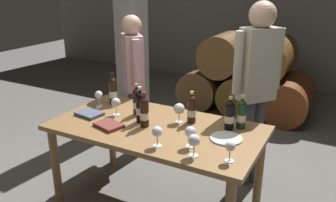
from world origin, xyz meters
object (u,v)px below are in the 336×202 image
wine_glass_1 (99,95)px  taster_seated_left (133,75)px  serving_plate (226,138)px  leather_ledger (109,125)px  wine_bottle_1 (113,91)px  wine_bottle_5 (241,114)px  tasting_notebook (89,114)px  wine_bottle_0 (140,107)px  wine_glass_5 (194,141)px  wine_glass_2 (157,132)px  wine_glass_4 (179,109)px  dining_table (156,136)px  wine_bottle_2 (192,109)px  wine_bottle_6 (137,101)px  wine_glass_3 (230,147)px  sommelier_presenting (257,79)px  wine_bottle_4 (144,112)px  wine_glass_0 (116,103)px  wine_glass_6 (190,132)px  wine_bottle_3 (230,115)px

wine_glass_1 → taster_seated_left: taster_seated_left is taller
serving_plate → leather_ledger: bearing=-165.7°
wine_bottle_1 → serving_plate: 1.23m
wine_bottle_1 → wine_bottle_5: 1.23m
wine_glass_1 → tasting_notebook: bearing=-72.4°
wine_bottle_0 → wine_bottle_1: (-0.46, 0.24, 0.00)m
wine_glass_1 → taster_seated_left: bearing=90.0°
leather_ledger → wine_glass_5: bearing=7.5°
wine_glass_2 → wine_glass_4: bearing=97.2°
dining_table → wine_bottle_2: wine_bottle_2 is taller
wine_bottle_6 → taster_seated_left: taster_seated_left is taller
wine_glass_2 → taster_seated_left: (-0.88, 1.03, 0.05)m
wine_glass_3 → sommelier_presenting: 1.04m
dining_table → wine_glass_5: wine_glass_5 is taller
wine_bottle_4 → wine_glass_0: size_ratio=1.86×
wine_glass_1 → leather_ledger: 0.52m
wine_glass_6 → serving_plate: 0.32m
wine_glass_0 → dining_table: bearing=-5.3°
wine_bottle_4 → wine_bottle_6: (-0.19, 0.19, -0.00)m
wine_bottle_4 → tasting_notebook: 0.56m
wine_bottle_3 → taster_seated_left: taster_seated_left is taller
dining_table → wine_glass_6: bearing=-27.3°
wine_glass_2 → tasting_notebook: size_ratio=0.69×
wine_bottle_6 → leather_ledger: wine_bottle_6 is taller
dining_table → wine_bottle_6: (-0.27, 0.14, 0.21)m
wine_bottle_4 → serving_plate: (0.66, 0.08, -0.12)m
wine_bottle_2 → wine_glass_3: size_ratio=1.89×
serving_plate → wine_bottle_5: bearing=82.9°
wine_glass_5 → wine_bottle_5: bearing=76.9°
wine_bottle_4 → wine_glass_5: 0.61m
wine_glass_5 → tasting_notebook: bearing=168.0°
wine_bottle_6 → tasting_notebook: size_ratio=1.26×
wine_glass_6 → taster_seated_left: (-1.09, 0.92, 0.05)m
wine_bottle_5 → wine_glass_1: size_ratio=1.85×
wine_bottle_6 → wine_glass_5: 0.87m
wine_bottle_3 → wine_glass_2: wine_bottle_3 is taller
wine_glass_6 → wine_bottle_2: bearing=113.5°
wine_bottle_5 → wine_bottle_6: bearing=-170.7°
wine_glass_6 → serving_plate: size_ratio=0.65×
wine_bottle_0 → serving_plate: (0.74, 0.02, -0.12)m
wine_bottle_6 → dining_table: bearing=-26.9°
wine_bottle_5 → wine_glass_1: 1.32m
serving_plate → dining_table: bearing=-176.9°
wine_bottle_5 → taster_seated_left: size_ratio=0.18×
wine_glass_3 → sommelier_presenting: bearing=96.2°
wine_glass_1 → sommelier_presenting: size_ratio=0.09×
serving_plate → wine_glass_1: bearing=174.9°
dining_table → wine_glass_2: 0.41m
leather_ledger → serving_plate: (0.91, 0.23, -0.01)m
wine_bottle_4 → wine_glass_6: size_ratio=1.86×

